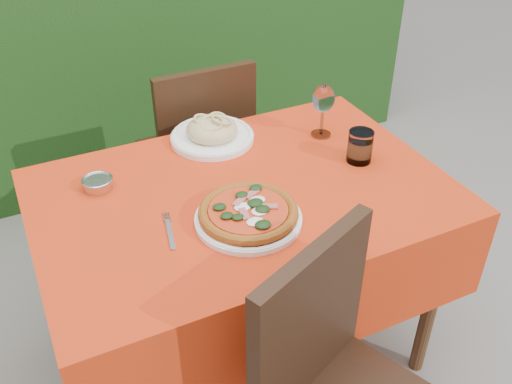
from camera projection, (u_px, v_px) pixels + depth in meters
name	position (u px, v px, depth m)	size (l,w,h in m)	color
ground	(246.00, 350.00, 2.18)	(60.00, 60.00, 0.00)	slate
dining_table	(244.00, 229.00, 1.84)	(1.26, 0.86, 0.75)	#4D3118
chair_far	(200.00, 148.00, 2.41)	(0.41, 0.41, 0.91)	black
pizza_plate	(248.00, 214.00, 1.61)	(0.33, 0.33, 0.06)	white
pasta_plate	(212.00, 133.00, 1.98)	(0.29, 0.29, 0.08)	white
water_glass	(360.00, 148.00, 1.86)	(0.08, 0.08, 0.11)	silver
wine_glass	(323.00, 101.00, 1.95)	(0.08, 0.08, 0.19)	silver
fork	(170.00, 234.00, 1.57)	(0.02, 0.18, 0.00)	#B5B5BC
steel_ramekin	(98.00, 184.00, 1.75)	(0.09, 0.09, 0.03)	#BBBCC3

